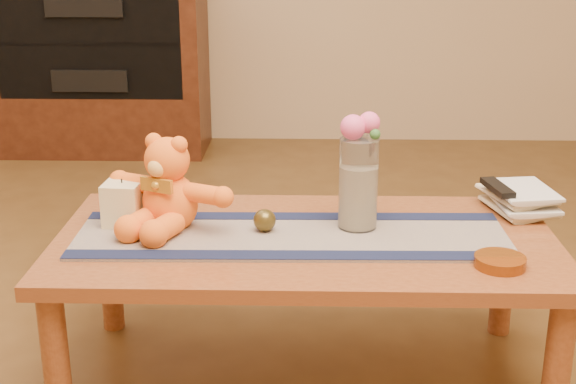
{
  "coord_description": "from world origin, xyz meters",
  "views": [
    {
      "loc": [
        0.0,
        -2.05,
        1.28
      ],
      "look_at": [
        -0.05,
        0.0,
        0.58
      ],
      "focal_mm": 49.13,
      "sensor_mm": 36.0,
      "label": 1
    }
  ],
  "objects_px": {
    "book_bottom": "(494,210)",
    "amber_dish": "(500,262)",
    "glass_vase": "(358,184)",
    "teddy_bear": "(169,183)",
    "pillar_candle": "(123,203)",
    "bronze_ball": "(265,220)",
    "tv_remote": "(497,187)"
  },
  "relations": [
    {
      "from": "book_bottom",
      "to": "bronze_ball",
      "type": "bearing_deg",
      "value": -179.13
    },
    {
      "from": "book_bottom",
      "to": "amber_dish",
      "type": "bearing_deg",
      "value": -114.54
    },
    {
      "from": "bronze_ball",
      "to": "book_bottom",
      "type": "height_order",
      "value": "bronze_ball"
    },
    {
      "from": "tv_remote",
      "to": "bronze_ball",
      "type": "bearing_deg",
      "value": -176.94
    },
    {
      "from": "bronze_ball",
      "to": "tv_remote",
      "type": "bearing_deg",
      "value": 14.2
    },
    {
      "from": "teddy_bear",
      "to": "book_bottom",
      "type": "relative_size",
      "value": 1.68
    },
    {
      "from": "amber_dish",
      "to": "book_bottom",
      "type": "bearing_deg",
      "value": 79.6
    },
    {
      "from": "glass_vase",
      "to": "bronze_ball",
      "type": "height_order",
      "value": "glass_vase"
    },
    {
      "from": "teddy_bear",
      "to": "pillar_candle",
      "type": "xyz_separation_m",
      "value": [
        -0.14,
        0.01,
        -0.06
      ]
    },
    {
      "from": "pillar_candle",
      "to": "bronze_ball",
      "type": "height_order",
      "value": "pillar_candle"
    },
    {
      "from": "bronze_ball",
      "to": "tv_remote",
      "type": "relative_size",
      "value": 0.4
    },
    {
      "from": "book_bottom",
      "to": "amber_dish",
      "type": "xyz_separation_m",
      "value": [
        -0.07,
        -0.4,
        0.0
      ]
    },
    {
      "from": "bronze_ball",
      "to": "amber_dish",
      "type": "relative_size",
      "value": 0.49
    },
    {
      "from": "tv_remote",
      "to": "amber_dish",
      "type": "relative_size",
      "value": 1.22
    },
    {
      "from": "teddy_bear",
      "to": "glass_vase",
      "type": "height_order",
      "value": "glass_vase"
    },
    {
      "from": "tv_remote",
      "to": "amber_dish",
      "type": "distance_m",
      "value": 0.4
    },
    {
      "from": "book_bottom",
      "to": "glass_vase",
      "type": "bearing_deg",
      "value": -175.2
    },
    {
      "from": "teddy_bear",
      "to": "bronze_ball",
      "type": "height_order",
      "value": "teddy_bear"
    },
    {
      "from": "glass_vase",
      "to": "teddy_bear",
      "type": "bearing_deg",
      "value": -179.74
    },
    {
      "from": "glass_vase",
      "to": "tv_remote",
      "type": "distance_m",
      "value": 0.45
    },
    {
      "from": "teddy_bear",
      "to": "book_bottom",
      "type": "xyz_separation_m",
      "value": [
        0.95,
        0.15,
        -0.12
      ]
    },
    {
      "from": "glass_vase",
      "to": "bronze_ball",
      "type": "bearing_deg",
      "value": -171.6
    },
    {
      "from": "glass_vase",
      "to": "book_bottom",
      "type": "relative_size",
      "value": 1.17
    },
    {
      "from": "teddy_bear",
      "to": "tv_remote",
      "type": "relative_size",
      "value": 2.34
    },
    {
      "from": "teddy_bear",
      "to": "pillar_candle",
      "type": "bearing_deg",
      "value": -160.64
    },
    {
      "from": "teddy_bear",
      "to": "tv_remote",
      "type": "bearing_deg",
      "value": 32.02
    },
    {
      "from": "glass_vase",
      "to": "tv_remote",
      "type": "bearing_deg",
      "value": 17.66
    },
    {
      "from": "tv_remote",
      "to": "teddy_bear",
      "type": "bearing_deg",
      "value": 177.03
    },
    {
      "from": "amber_dish",
      "to": "bronze_ball",
      "type": "bearing_deg",
      "value": 160.79
    },
    {
      "from": "bronze_ball",
      "to": "book_bottom",
      "type": "bearing_deg",
      "value": 15.01
    },
    {
      "from": "book_bottom",
      "to": "tv_remote",
      "type": "distance_m",
      "value": 0.08
    },
    {
      "from": "teddy_bear",
      "to": "bronze_ball",
      "type": "bearing_deg",
      "value": 16.2
    }
  ]
}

